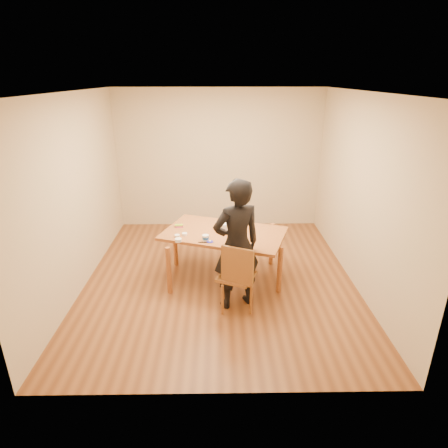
{
  "coord_description": "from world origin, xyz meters",
  "views": [
    {
      "loc": [
        -0.01,
        -5.04,
        2.89
      ],
      "look_at": [
        0.07,
        -0.03,
        0.9
      ],
      "focal_mm": 30.0,
      "sensor_mm": 36.0,
      "label": 1
    }
  ],
  "objects_px": {
    "cake_plate": "(223,228)",
    "dining_chair": "(236,276)",
    "dining_table": "(224,233)",
    "person": "(237,245)",
    "cake": "(223,225)"
  },
  "relations": [
    {
      "from": "cake",
      "to": "dining_table",
      "type": "bearing_deg",
      "value": -86.49
    },
    {
      "from": "cake",
      "to": "person",
      "type": "height_order",
      "value": "person"
    },
    {
      "from": "dining_table",
      "to": "person",
      "type": "xyz_separation_m",
      "value": [
        0.15,
        -0.73,
        0.15
      ]
    },
    {
      "from": "cake_plate",
      "to": "person",
      "type": "height_order",
      "value": "person"
    },
    {
      "from": "dining_chair",
      "to": "dining_table",
      "type": "bearing_deg",
      "value": 124.93
    },
    {
      "from": "cake_plate",
      "to": "dining_chair",
      "type": "bearing_deg",
      "value": -80.01
    },
    {
      "from": "dining_table",
      "to": "cake",
      "type": "relative_size",
      "value": 7.33
    },
    {
      "from": "cake_plate",
      "to": "person",
      "type": "relative_size",
      "value": 0.16
    },
    {
      "from": "dining_chair",
      "to": "person",
      "type": "distance_m",
      "value": 0.43
    },
    {
      "from": "dining_chair",
      "to": "cake_plate",
      "type": "distance_m",
      "value": 0.96
    },
    {
      "from": "dining_chair",
      "to": "cake_plate",
      "type": "relative_size",
      "value": 1.5
    },
    {
      "from": "dining_table",
      "to": "cake",
      "type": "xyz_separation_m",
      "value": [
        -0.01,
        0.12,
        0.08
      ]
    },
    {
      "from": "dining_table",
      "to": "person",
      "type": "height_order",
      "value": "person"
    },
    {
      "from": "cake_plate",
      "to": "cake",
      "type": "height_order",
      "value": "cake"
    },
    {
      "from": "dining_chair",
      "to": "cake_plate",
      "type": "xyz_separation_m",
      "value": [
        -0.16,
        0.89,
        0.31
      ]
    }
  ]
}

